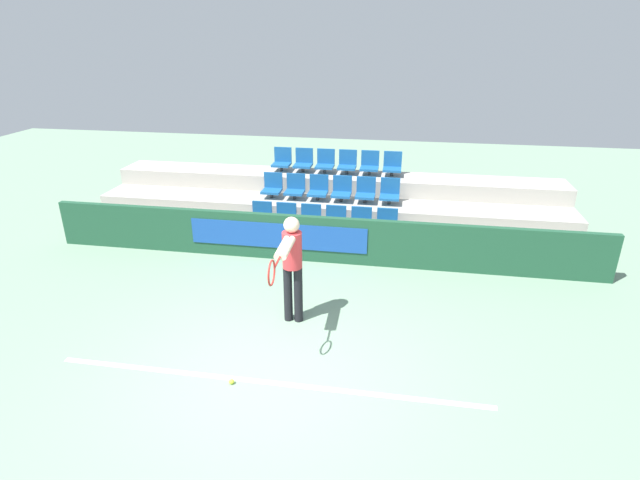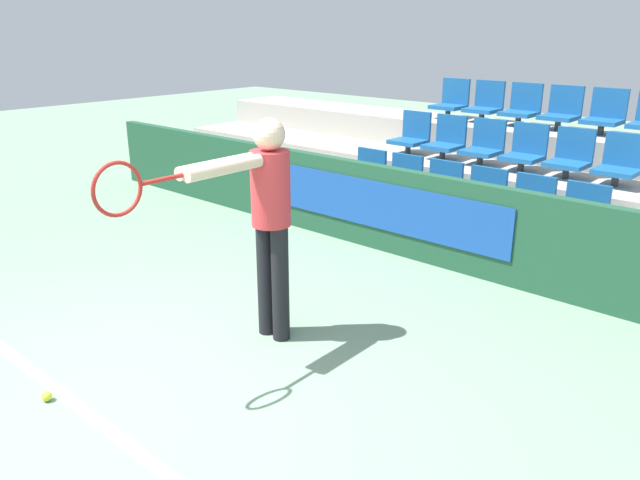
{
  "view_description": "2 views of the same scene",
  "coord_description": "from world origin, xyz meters",
  "px_view_note": "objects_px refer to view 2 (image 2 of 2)",
  "views": [
    {
      "loc": [
        1.51,
        -5.03,
        4.07
      ],
      "look_at": [
        0.27,
        2.25,
        0.95
      ],
      "focal_mm": 28.0,
      "sensor_mm": 36.0,
      "label": 1
    },
    {
      "loc": [
        3.15,
        -1.65,
        2.27
      ],
      "look_at": [
        0.0,
        1.88,
        0.63
      ],
      "focal_mm": 35.0,
      "sensor_mm": 36.0,
      "label": 2
    }
  ],
  "objects_px": {
    "stadium_chair_0": "(366,175)",
    "stadium_chair_10": "(570,157)",
    "stadium_chair_6": "(412,135)",
    "stadium_chair_9": "(525,151)",
    "tennis_player": "(263,210)",
    "stadium_chair_2": "(440,189)",
    "stadium_chair_11": "(620,163)",
    "stadium_chair_12": "(451,101)",
    "tennis_ball": "(47,396)",
    "stadium_chair_3": "(482,197)",
    "stadium_chair_14": "(522,107)",
    "stadium_chair_4": "(529,206)",
    "stadium_chair_13": "(485,104)",
    "stadium_chair_5": "(581,216)",
    "stadium_chair_1": "(401,181)",
    "stadium_chair_7": "(446,140)",
    "stadium_chair_16": "(605,115)",
    "stadium_chair_15": "(562,111)",
    "stadium_chair_8": "(484,145)"
  },
  "relations": [
    {
      "from": "stadium_chair_4",
      "to": "tennis_ball",
      "type": "relative_size",
      "value": 7.89
    },
    {
      "from": "stadium_chair_1",
      "to": "stadium_chair_8",
      "type": "bearing_deg",
      "value": 61.51
    },
    {
      "from": "stadium_chair_7",
      "to": "stadium_chair_14",
      "type": "xyz_separation_m",
      "value": [
        0.51,
        0.93,
        0.35
      ]
    },
    {
      "from": "stadium_chair_16",
      "to": "tennis_ball",
      "type": "bearing_deg",
      "value": -100.72
    },
    {
      "from": "stadium_chair_2",
      "to": "stadium_chair_13",
      "type": "distance_m",
      "value": 2.06
    },
    {
      "from": "tennis_player",
      "to": "stadium_chair_4",
      "type": "bearing_deg",
      "value": 74.41
    },
    {
      "from": "stadium_chair_3",
      "to": "stadium_chair_14",
      "type": "xyz_separation_m",
      "value": [
        -0.51,
        1.87,
        0.7
      ]
    },
    {
      "from": "stadium_chair_5",
      "to": "stadium_chair_13",
      "type": "height_order",
      "value": "stadium_chair_13"
    },
    {
      "from": "stadium_chair_12",
      "to": "tennis_ball",
      "type": "distance_m",
      "value": 6.43
    },
    {
      "from": "stadium_chair_0",
      "to": "stadium_chair_10",
      "type": "height_order",
      "value": "stadium_chair_10"
    },
    {
      "from": "stadium_chair_1",
      "to": "stadium_chair_16",
      "type": "height_order",
      "value": "stadium_chair_16"
    },
    {
      "from": "stadium_chair_2",
      "to": "stadium_chair_4",
      "type": "height_order",
      "value": "same"
    },
    {
      "from": "stadium_chair_2",
      "to": "stadium_chair_0",
      "type": "bearing_deg",
      "value": 180.0
    },
    {
      "from": "stadium_chair_1",
      "to": "stadium_chair_7",
      "type": "bearing_deg",
      "value": 90.0
    },
    {
      "from": "stadium_chair_6",
      "to": "stadium_chair_9",
      "type": "relative_size",
      "value": 1.0
    },
    {
      "from": "stadium_chair_1",
      "to": "stadium_chair_2",
      "type": "relative_size",
      "value": 1.0
    },
    {
      "from": "stadium_chair_4",
      "to": "stadium_chair_16",
      "type": "distance_m",
      "value": 1.99
    },
    {
      "from": "tennis_player",
      "to": "stadium_chair_2",
      "type": "bearing_deg",
      "value": 94.28
    },
    {
      "from": "stadium_chair_4",
      "to": "stadium_chair_9",
      "type": "relative_size",
      "value": 1.0
    },
    {
      "from": "stadium_chair_10",
      "to": "tennis_ball",
      "type": "bearing_deg",
      "value": -102.55
    },
    {
      "from": "stadium_chair_0",
      "to": "stadium_chair_13",
      "type": "relative_size",
      "value": 1.0
    },
    {
      "from": "stadium_chair_3",
      "to": "stadium_chair_4",
      "type": "height_order",
      "value": "same"
    },
    {
      "from": "stadium_chair_11",
      "to": "stadium_chair_14",
      "type": "distance_m",
      "value": 1.82
    },
    {
      "from": "stadium_chair_3",
      "to": "stadium_chair_8",
      "type": "distance_m",
      "value": 1.12
    },
    {
      "from": "stadium_chair_12",
      "to": "tennis_ball",
      "type": "bearing_deg",
      "value": -82.32
    },
    {
      "from": "stadium_chair_7",
      "to": "stadium_chair_10",
      "type": "distance_m",
      "value": 1.52
    },
    {
      "from": "stadium_chair_1",
      "to": "stadium_chair_8",
      "type": "xyz_separation_m",
      "value": [
        0.51,
        0.93,
        0.35
      ]
    },
    {
      "from": "stadium_chair_0",
      "to": "stadium_chair_12",
      "type": "distance_m",
      "value": 1.99
    },
    {
      "from": "stadium_chair_1",
      "to": "stadium_chair_7",
      "type": "height_order",
      "value": "stadium_chair_7"
    },
    {
      "from": "stadium_chair_0",
      "to": "stadium_chair_9",
      "type": "height_order",
      "value": "stadium_chair_9"
    },
    {
      "from": "stadium_chair_1",
      "to": "tennis_player",
      "type": "relative_size",
      "value": 0.31
    },
    {
      "from": "stadium_chair_16",
      "to": "stadium_chair_9",
      "type": "bearing_deg",
      "value": -118.49
    },
    {
      "from": "tennis_player",
      "to": "stadium_chair_15",
      "type": "bearing_deg",
      "value": 86.04
    },
    {
      "from": "stadium_chair_16",
      "to": "stadium_chair_1",
      "type": "bearing_deg",
      "value": -129.15
    },
    {
      "from": "stadium_chair_6",
      "to": "stadium_chair_11",
      "type": "distance_m",
      "value": 2.53
    },
    {
      "from": "stadium_chair_3",
      "to": "stadium_chair_12",
      "type": "xyz_separation_m",
      "value": [
        -1.52,
        1.87,
        0.7
      ]
    },
    {
      "from": "stadium_chair_0",
      "to": "stadium_chair_3",
      "type": "height_order",
      "value": "same"
    },
    {
      "from": "stadium_chair_5",
      "to": "stadium_chair_11",
      "type": "relative_size",
      "value": 1.0
    },
    {
      "from": "stadium_chair_3",
      "to": "stadium_chair_14",
      "type": "distance_m",
      "value": 2.06
    },
    {
      "from": "stadium_chair_6",
      "to": "stadium_chair_11",
      "type": "bearing_deg",
      "value": 0.0
    },
    {
      "from": "stadium_chair_11",
      "to": "stadium_chair_14",
      "type": "xyz_separation_m",
      "value": [
        -1.52,
        0.93,
        0.35
      ]
    },
    {
      "from": "stadium_chair_10",
      "to": "stadium_chair_14",
      "type": "xyz_separation_m",
      "value": [
        -1.01,
        0.93,
        0.35
      ]
    },
    {
      "from": "stadium_chair_1",
      "to": "stadium_chair_15",
      "type": "bearing_deg",
      "value": 61.51
    },
    {
      "from": "stadium_chair_2",
      "to": "stadium_chair_11",
      "type": "height_order",
      "value": "stadium_chair_11"
    },
    {
      "from": "stadium_chair_12",
      "to": "stadium_chair_13",
      "type": "distance_m",
      "value": 0.51
    },
    {
      "from": "stadium_chair_13",
      "to": "tennis_player",
      "type": "height_order",
      "value": "tennis_player"
    },
    {
      "from": "stadium_chair_7",
      "to": "stadium_chair_6",
      "type": "bearing_deg",
      "value": 180.0
    },
    {
      "from": "stadium_chair_14",
      "to": "tennis_player",
      "type": "xyz_separation_m",
      "value": [
        0.27,
        -4.74,
        -0.26
      ]
    },
    {
      "from": "stadium_chair_12",
      "to": "stadium_chair_14",
      "type": "distance_m",
      "value": 1.01
    },
    {
      "from": "tennis_player",
      "to": "stadium_chair_13",
      "type": "bearing_deg",
      "value": 98.2
    }
  ]
}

